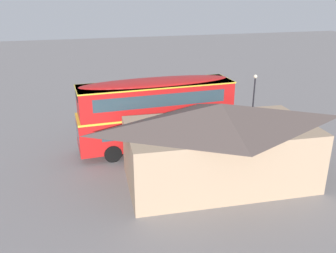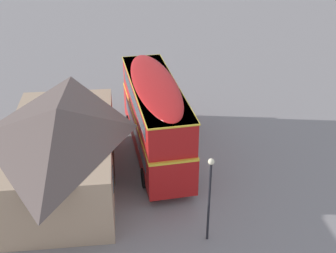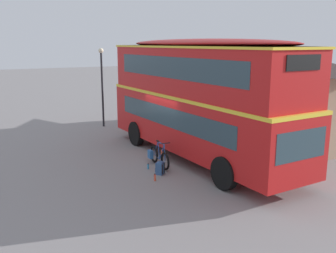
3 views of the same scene
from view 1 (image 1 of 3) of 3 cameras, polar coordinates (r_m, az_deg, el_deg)
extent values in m
plane|color=gray|center=(25.50, -0.39, -2.76)|extent=(120.00, 120.00, 0.00)
cylinder|color=black|center=(23.00, -8.63, -4.24)|extent=(1.11, 0.33, 1.10)
cylinder|color=black|center=(25.16, -9.53, -2.04)|extent=(1.11, 0.33, 1.10)
cylinder|color=black|center=(24.65, 6.16, -2.36)|extent=(1.11, 0.33, 1.10)
cylinder|color=black|center=(26.68, 4.13, -0.45)|extent=(1.11, 0.33, 1.10)
cube|color=red|center=(24.31, -1.79, -0.12)|extent=(10.40, 2.98, 2.10)
cube|color=yellow|center=(23.95, -1.82, 2.30)|extent=(10.42, 3.00, 0.12)
cube|color=red|center=(23.66, -1.85, 4.55)|extent=(10.09, 2.92, 1.90)
ellipsoid|color=red|center=(23.39, -1.88, 6.97)|extent=(9.88, 2.86, 0.36)
cube|color=#2D424C|center=(23.45, -13.93, -0.90)|extent=(0.16, 2.05, 0.90)
cube|color=black|center=(22.73, -14.10, 4.61)|extent=(0.12, 1.38, 0.44)
cube|color=#2D424C|center=(25.38, -2.13, 1.51)|extent=(8.02, 0.42, 0.76)
cube|color=#2D424C|center=(24.74, -2.62, 5.63)|extent=(8.44, 0.44, 0.80)
cube|color=#2D424C|center=(23.15, -0.48, -0.42)|extent=(8.02, 0.42, 0.76)
cube|color=#2D424C|center=(22.49, -1.00, 4.09)|extent=(8.44, 0.44, 0.80)
cube|color=yellow|center=(23.42, -1.87, 6.69)|extent=(10.20, 3.00, 0.08)
torus|color=black|center=(26.28, -4.06, -1.28)|extent=(0.68, 0.11, 0.68)
torus|color=black|center=(26.43, -1.85, -1.11)|extent=(0.68, 0.11, 0.68)
cylinder|color=#B2B2B7|center=(26.28, -4.06, -1.28)|extent=(0.05, 0.10, 0.05)
cylinder|color=#B2B2B7|center=(26.43, -1.85, -1.11)|extent=(0.05, 0.10, 0.05)
cylinder|color=#234C99|center=(26.21, -3.48, -0.67)|extent=(0.47, 0.06, 0.70)
cylinder|color=#234C99|center=(26.10, -3.34, 0.01)|extent=(0.58, 0.06, 0.06)
cylinder|color=#234C99|center=(26.26, -2.86, -0.65)|extent=(0.18, 0.04, 0.66)
cylinder|color=#234C99|center=(26.39, -2.42, -1.21)|extent=(0.54, 0.06, 0.09)
cylinder|color=#234C99|center=(26.29, -2.28, -0.54)|extent=(0.42, 0.05, 0.61)
cylinder|color=#234C99|center=(26.17, -4.02, -0.65)|extent=(0.09, 0.04, 0.62)
cylinder|color=black|center=(26.04, -3.97, 0.10)|extent=(0.05, 0.46, 0.03)
ellipsoid|color=black|center=(26.14, -2.68, 0.09)|extent=(0.26, 0.11, 0.06)
cube|color=#2D609E|center=(26.56, -1.95, -0.94)|extent=(0.29, 0.15, 0.32)
cylinder|color=#D84C33|center=(26.21, -3.48, -0.67)|extent=(0.07, 0.07, 0.18)
cube|color=#2D4C7A|center=(26.60, -4.87, -1.30)|extent=(0.38, 0.39, 0.44)
ellipsoid|color=#2D4C7A|center=(26.52, -4.89, -0.86)|extent=(0.36, 0.37, 0.10)
cube|color=navy|center=(26.72, -4.68, -1.34)|extent=(0.16, 0.19, 0.15)
cylinder|color=black|center=(26.57, -5.19, -1.34)|extent=(0.05, 0.05, 0.35)
cylinder|color=black|center=(26.46, -4.92, -1.42)|extent=(0.05, 0.05, 0.35)
cylinder|color=#D84C33|center=(27.00, -6.14, -1.25)|extent=(0.07, 0.07, 0.23)
cylinder|color=black|center=(26.95, -6.15, -0.99)|extent=(0.04, 0.04, 0.03)
cylinder|color=#338CBF|center=(26.90, -3.42, -1.29)|extent=(0.07, 0.07, 0.19)
cylinder|color=black|center=(26.86, -3.43, -1.08)|extent=(0.04, 0.04, 0.03)
cube|color=tan|center=(20.30, 7.95, -4.25)|extent=(10.25, 5.72, 3.34)
pyramid|color=brown|center=(19.45, 8.28, 1.85)|extent=(10.67, 6.14, 1.22)
cube|color=#3D2319|center=(22.82, 5.64, -2.93)|extent=(1.10, 0.09, 2.10)
cube|color=#2D424C|center=(23.38, 11.57, -0.59)|extent=(1.10, 0.09, 0.90)
cube|color=#2D424C|center=(21.91, -0.55, -1.62)|extent=(1.10, 0.09, 0.90)
cylinder|color=black|center=(27.96, 13.17, 3.30)|extent=(0.11, 0.11, 4.10)
sphere|color=#F2E5BF|center=(27.41, 13.54, 7.63)|extent=(0.28, 0.28, 0.28)
camera|label=2|loc=(34.14, 44.18, 22.33)|focal=47.44mm
camera|label=3|loc=(31.65, -28.67, 8.17)|focal=40.74mm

